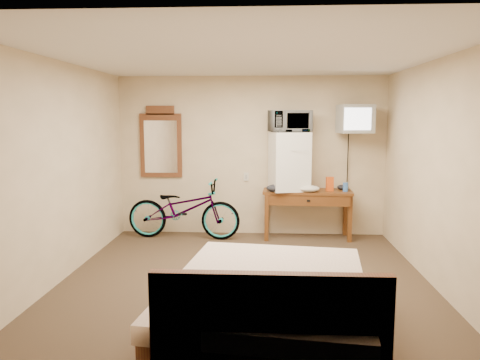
{
  "coord_description": "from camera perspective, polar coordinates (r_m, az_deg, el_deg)",
  "views": [
    {
      "loc": [
        0.23,
        -5.09,
        1.87
      ],
      "look_at": [
        -0.09,
        0.66,
        1.09
      ],
      "focal_mm": 35.0,
      "sensor_mm": 36.0,
      "label": 1
    }
  ],
  "objects": [
    {
      "name": "bicycle",
      "position": [
        7.26,
        -6.88,
        -3.54
      ],
      "size": [
        1.79,
        0.73,
        0.92
      ],
      "primitive_type": "imported",
      "rotation": [
        0.0,
        0.0,
        1.5
      ],
      "color": "black",
      "rests_on": "floor"
    },
    {
      "name": "mini_fridge",
      "position": [
        7.17,
        6.02,
        2.29
      ],
      "size": [
        0.64,
        0.63,
        0.89
      ],
      "color": "white",
      "rests_on": "desk"
    },
    {
      "name": "wall_mirror",
      "position": [
        7.56,
        -9.62,
        4.5
      ],
      "size": [
        0.67,
        0.04,
        1.13
      ],
      "color": "brown",
      "rests_on": "room"
    },
    {
      "name": "crt_television",
      "position": [
        7.23,
        13.85,
        7.24
      ],
      "size": [
        0.53,
        0.61,
        0.42
      ],
      "color": "black",
      "rests_on": "room"
    },
    {
      "name": "room",
      "position": [
        5.13,
        0.57,
        0.78
      ],
      "size": [
        4.6,
        4.64,
        2.5
      ],
      "color": "#3E2F1F",
      "rests_on": "ground"
    },
    {
      "name": "microwave",
      "position": [
        7.14,
        6.09,
        7.15
      ],
      "size": [
        0.68,
        0.55,
        0.33
      ],
      "primitive_type": "imported",
      "rotation": [
        0.0,
        0.0,
        0.28
      ],
      "color": "white",
      "rests_on": "mini_fridge"
    },
    {
      "name": "blue_cup",
      "position": [
        7.22,
        12.74,
        -0.84
      ],
      "size": [
        0.08,
        0.08,
        0.14
      ],
      "primitive_type": "cylinder",
      "color": "#386CC1",
      "rests_on": "desk"
    },
    {
      "name": "cloth_cream",
      "position": [
        7.08,
        8.38,
        -1.04
      ],
      "size": [
        0.33,
        0.25,
        0.1
      ],
      "primitive_type": "ellipsoid",
      "color": "beige",
      "rests_on": "desk"
    },
    {
      "name": "desk",
      "position": [
        7.23,
        8.21,
        -2.24
      ],
      "size": [
        1.37,
        0.58,
        0.75
      ],
      "color": "brown",
      "rests_on": "floor"
    },
    {
      "name": "cloth_dark_b",
      "position": [
        7.39,
        12.43,
        -0.86
      ],
      "size": [
        0.17,
        0.14,
        0.08
      ],
      "primitive_type": "ellipsoid",
      "color": "black",
      "rests_on": "desk"
    },
    {
      "name": "cloth_dark_a",
      "position": [
        7.03,
        4.44,
        -0.99
      ],
      "size": [
        0.3,
        0.23,
        0.11
      ],
      "primitive_type": "ellipsoid",
      "color": "black",
      "rests_on": "desk"
    },
    {
      "name": "snack_bag",
      "position": [
        7.22,
        10.88,
        -0.47
      ],
      "size": [
        0.12,
        0.08,
        0.21
      ],
      "primitive_type": "cube",
      "rotation": [
        0.0,
        0.0,
        0.19
      ],
      "color": "#DA4D13",
      "rests_on": "desk"
    },
    {
      "name": "bed",
      "position": [
        4.04,
        3.54,
        -15.28
      ],
      "size": [
        1.82,
        2.27,
        0.9
      ],
      "color": "brown",
      "rests_on": "floor"
    }
  ]
}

